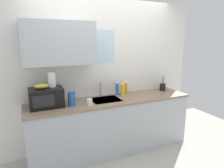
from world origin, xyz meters
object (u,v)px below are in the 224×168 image
at_px(paper_towel_roll, 52,79).
at_px(mug_white, 90,102).
at_px(dish_soap_bottle_blue, 117,89).
at_px(cereal_canister, 72,99).
at_px(banana_bunch, 42,86).
at_px(dish_soap_bottle_yellow, 123,89).
at_px(microwave, 46,98).
at_px(utensil_crock, 163,87).
at_px(dish_soap_bottle_orange, 125,87).

bearing_deg(paper_towel_roll, mug_white, -26.52).
distance_m(dish_soap_bottle_blue, cereal_canister, 0.87).
distance_m(dish_soap_bottle_blue, mug_white, 0.68).
bearing_deg(banana_bunch, dish_soap_bottle_yellow, 3.99).
relative_size(microwave, dish_soap_bottle_blue, 1.83).
relative_size(cereal_canister, utensil_crock, 0.70).
bearing_deg(dish_soap_bottle_blue, cereal_canister, -165.40).
bearing_deg(cereal_canister, utensil_crock, 5.48).
bearing_deg(banana_bunch, cereal_canister, -14.38).
bearing_deg(microwave, dish_soap_bottle_blue, 5.83).
xyz_separation_m(dish_soap_bottle_blue, dish_soap_bottle_orange, (0.18, 0.05, -0.01)).
relative_size(dish_soap_bottle_yellow, utensil_crock, 0.80).
distance_m(microwave, dish_soap_bottle_orange, 1.38).
relative_size(dish_soap_bottle_orange, utensil_crock, 0.81).
xyz_separation_m(dish_soap_bottle_yellow, cereal_canister, (-0.93, -0.19, -0.01)).
bearing_deg(utensil_crock, banana_bunch, -178.15).
height_order(banana_bunch, dish_soap_bottle_blue, banana_bunch).
distance_m(mug_white, utensil_crock, 1.55).
relative_size(dish_soap_bottle_yellow, cereal_canister, 1.14).
bearing_deg(utensil_crock, microwave, -178.06).
xyz_separation_m(microwave, dish_soap_bottle_orange, (1.36, 0.17, -0.03)).
distance_m(dish_soap_bottle_blue, dish_soap_bottle_orange, 0.19).
bearing_deg(utensil_crock, cereal_canister, -174.52).
xyz_separation_m(dish_soap_bottle_blue, cereal_canister, (-0.84, -0.22, -0.02)).
bearing_deg(dish_soap_bottle_orange, dish_soap_bottle_blue, -164.49).
distance_m(paper_towel_roll, dish_soap_bottle_blue, 1.11).
bearing_deg(utensil_crock, dish_soap_bottle_blue, 176.97).
relative_size(mug_white, utensil_crock, 0.33).
bearing_deg(banana_bunch, dish_soap_bottle_orange, 6.85).
distance_m(banana_bunch, utensil_crock, 2.17).
bearing_deg(dish_soap_bottle_blue, dish_soap_bottle_orange, 15.51).
xyz_separation_m(dish_soap_bottle_blue, utensil_crock, (0.93, -0.05, -0.05)).
distance_m(banana_bunch, mug_white, 0.71).
bearing_deg(utensil_crock, mug_white, -170.36).
xyz_separation_m(banana_bunch, dish_soap_bottle_yellow, (1.32, 0.09, -0.20)).
bearing_deg(banana_bunch, microwave, -1.80).
bearing_deg(cereal_canister, mug_white, -20.48).
xyz_separation_m(paper_towel_roll, dish_soap_bottle_blue, (1.08, 0.07, -0.26)).
height_order(dish_soap_bottle_yellow, cereal_canister, dish_soap_bottle_yellow).
bearing_deg(utensil_crock, paper_towel_roll, -179.43).
relative_size(microwave, mug_white, 4.84).
height_order(microwave, dish_soap_bottle_blue, microwave).
height_order(microwave, cereal_canister, microwave).
bearing_deg(utensil_crock, dish_soap_bottle_yellow, 178.45).
bearing_deg(cereal_canister, dish_soap_bottle_orange, 14.76).
bearing_deg(paper_towel_roll, dish_soap_bottle_blue, 3.65).
relative_size(microwave, dish_soap_bottle_orange, 1.97).
bearing_deg(dish_soap_bottle_blue, microwave, -174.17).
xyz_separation_m(microwave, dish_soap_bottle_yellow, (1.28, 0.09, -0.03)).
bearing_deg(dish_soap_bottle_orange, banana_bunch, -173.15).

